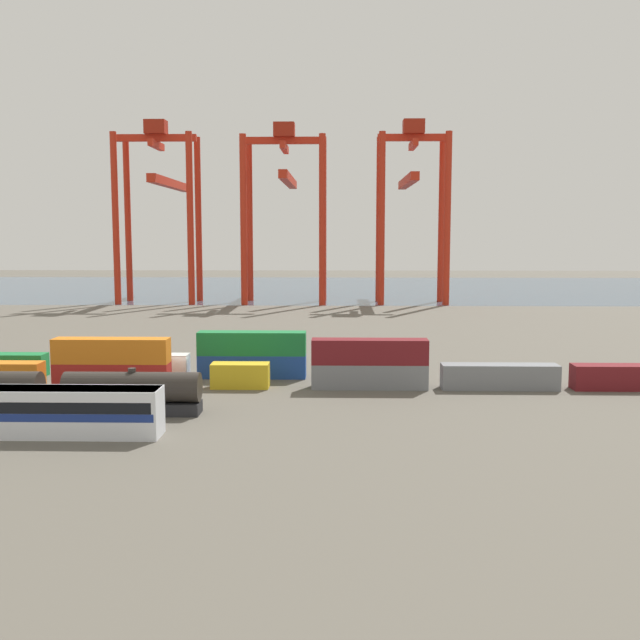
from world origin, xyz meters
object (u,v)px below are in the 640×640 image
shipping_container_3 (112,375)px  gantry_crane_west (161,194)px  gantry_crane_east (412,194)px  shipping_container_5 (240,375)px  shipping_container_12 (19,365)px  gantry_crane_central (286,194)px  shipping_container_9 (631,377)px

shipping_container_3 → gantry_crane_west: (-18.30, 100.62, 24.27)m
shipping_container_3 → gantry_crane_east: 110.57m
shipping_container_5 → shipping_container_12: (-25.93, 5.61, 0.00)m
shipping_container_3 → gantry_crane_central: gantry_crane_central is taller
shipping_container_5 → gantry_crane_west: (-31.86, 100.62, 24.27)m
shipping_container_3 → shipping_container_9: bearing=0.0°
gantry_crane_central → gantry_crane_west: bearing=179.9°
shipping_container_12 → gantry_crane_east: (53.43, 94.19, 24.09)m
shipping_container_9 → shipping_container_12: size_ratio=2.00×
shipping_container_5 → gantry_crane_west: size_ratio=0.14×
shipping_container_9 → gantry_crane_east: 103.51m
shipping_container_5 → shipping_container_9: same height
shipping_container_3 → shipping_container_5: same height
shipping_container_12 → gantry_crane_west: bearing=93.6°
gantry_crane_west → gantry_crane_east: (59.36, -0.82, -0.18)m
gantry_crane_west → shipping_container_3: bearing=-79.7°
shipping_container_9 → shipping_container_5: bearing=180.0°
gantry_crane_west → gantry_crane_east: bearing=-0.8°
gantry_crane_central → gantry_crane_east: size_ratio=0.99×
shipping_container_9 → shipping_container_12: bearing=175.2°
shipping_container_12 → shipping_container_3: bearing=-24.4°
gantry_crane_east → shipping_container_9: bearing=-82.5°
shipping_container_3 → shipping_container_5: bearing=0.0°
gantry_crane_west → gantry_crane_east: gantry_crane_west is taller
shipping_container_9 → gantry_crane_central: (-42.87, 100.54, 24.28)m
shipping_container_3 → shipping_container_12: 13.58m
shipping_container_5 → gantry_crane_east: bearing=74.6°
gantry_crane_central → gantry_crane_east: gantry_crane_east is taller
shipping_container_12 → gantry_crane_central: 100.83m
shipping_container_3 → shipping_container_9: size_ratio=1.00×
gantry_crane_central → gantry_crane_east: bearing=-1.4°
shipping_container_9 → gantry_crane_east: gantry_crane_east is taller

